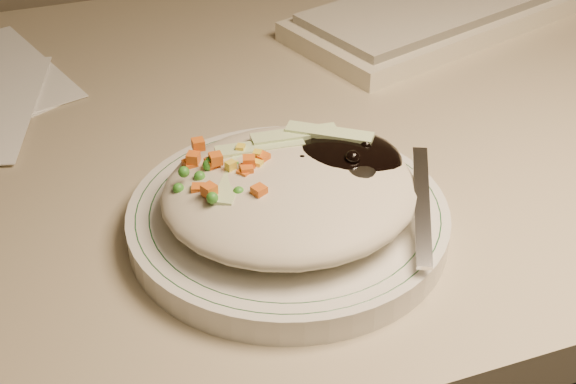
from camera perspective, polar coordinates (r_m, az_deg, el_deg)
name	(u,v)px	position (r m, az deg, el deg)	size (l,w,h in m)	color
desk	(272,274)	(0.88, -1.13, -5.87)	(1.40, 0.70, 0.74)	tan
plate	(288,220)	(0.61, 0.00, -1.99)	(0.24, 0.24, 0.02)	silver
plate_rim	(288,209)	(0.61, 0.00, -1.23)	(0.23, 0.23, 0.00)	#144723
meal	(294,185)	(0.59, 0.42, 0.48)	(0.21, 0.19, 0.05)	#BAAE96
keyboard	(465,3)	(1.00, 12.48, 12.96)	(0.47, 0.28, 0.03)	beige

